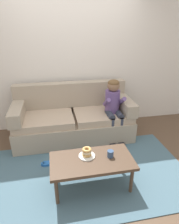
# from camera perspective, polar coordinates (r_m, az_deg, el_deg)

# --- Properties ---
(ground) EXTENTS (10.00, 10.00, 0.00)m
(ground) POSITION_cam_1_polar(r_m,az_deg,el_deg) (3.10, -1.47, -14.72)
(ground) COLOR brown
(wall_back) EXTENTS (8.00, 0.10, 2.80)m
(wall_back) POSITION_cam_1_polar(r_m,az_deg,el_deg) (3.84, -5.41, 15.94)
(wall_back) COLOR silver
(wall_back) RESTS_ON ground
(area_rug) EXTENTS (2.88, 1.64, 0.01)m
(area_rug) POSITION_cam_1_polar(r_m,az_deg,el_deg) (2.91, -0.60, -17.67)
(area_rug) COLOR #476675
(area_rug) RESTS_ON ground
(couch) EXTENTS (2.10, 0.90, 0.97)m
(couch) POSITION_cam_1_polar(r_m,az_deg,el_deg) (3.62, -4.76, -2.09)
(couch) COLOR tan
(couch) RESTS_ON ground
(coffee_table) EXTENTS (1.04, 0.53, 0.42)m
(coffee_table) POSITION_cam_1_polar(r_m,az_deg,el_deg) (2.51, 0.71, -14.61)
(coffee_table) COLOR #4C3828
(coffee_table) RESTS_ON ground
(person_child) EXTENTS (0.34, 0.58, 1.10)m
(person_child) POSITION_cam_1_polar(r_m,az_deg,el_deg) (3.43, 7.09, 2.23)
(person_child) COLOR #664C84
(person_child) RESTS_ON ground
(plate) EXTENTS (0.21, 0.21, 0.01)m
(plate) POSITION_cam_1_polar(r_m,az_deg,el_deg) (2.53, -0.78, -12.77)
(plate) COLOR white
(plate) RESTS_ON coffee_table
(donut) EXTENTS (0.16, 0.16, 0.04)m
(donut) POSITION_cam_1_polar(r_m,az_deg,el_deg) (2.51, -0.78, -12.32)
(donut) COLOR tan
(donut) RESTS_ON plate
(donut_second) EXTENTS (0.13, 0.13, 0.04)m
(donut_second) POSITION_cam_1_polar(r_m,az_deg,el_deg) (2.49, -0.79, -11.65)
(donut_second) COLOR beige
(donut_second) RESTS_ON donut
(donut_third) EXTENTS (0.17, 0.17, 0.04)m
(donut_third) POSITION_cam_1_polar(r_m,az_deg,el_deg) (2.47, -0.79, -10.98)
(donut_third) COLOR tan
(donut_third) RESTS_ON donut_second
(mug) EXTENTS (0.08, 0.08, 0.09)m
(mug) POSITION_cam_1_polar(r_m,az_deg,el_deg) (2.51, 6.15, -12.12)
(mug) COLOR #334C72
(mug) RESTS_ON coffee_table
(toy_controller) EXTENTS (0.23, 0.09, 0.05)m
(toy_controller) POSITION_cam_1_polar(r_m,az_deg,el_deg) (3.11, -11.94, -14.64)
(toy_controller) COLOR blue
(toy_controller) RESTS_ON ground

